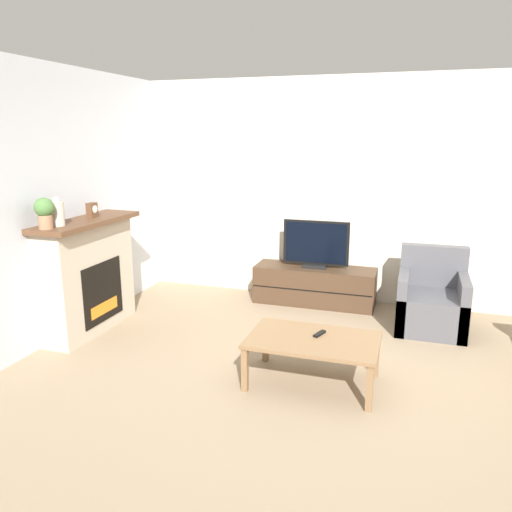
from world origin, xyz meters
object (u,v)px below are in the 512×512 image
object	(u,v)px
fireplace	(88,275)
mantel_vase_left	(57,213)
mantel_clock	(92,210)
coffee_table	(313,343)
potted_plant	(44,211)
tv	(316,246)
tv_stand	(315,285)
remote	(320,334)
armchair	(431,303)

from	to	relation	value
fireplace	mantel_vase_left	world-z (taller)	mantel_vase_left
mantel_clock	coffee_table	xyz separation A→B (m)	(2.47, -0.58, -0.91)
potted_plant	tv	bearing A→B (deg)	45.44
tv_stand	coffee_table	size ratio (longest dim) A/B	1.37
mantel_clock	potted_plant	xyz separation A→B (m)	(-0.00, -0.69, 0.09)
potted_plant	tv_stand	distance (m)	3.17
mantel_vase_left	coffee_table	xyz separation A→B (m)	(2.47, -0.06, -0.96)
fireplace	coffee_table	world-z (taller)	fireplace
potted_plant	remote	xyz separation A→B (m)	(2.50, 0.20, -0.94)
fireplace	coffee_table	size ratio (longest dim) A/B	1.23
tv	coffee_table	size ratio (longest dim) A/B	0.75
mantel_clock	armchair	xyz separation A→B (m)	(3.42, 1.03, -0.99)
fireplace	tv	xyz separation A→B (m)	(2.10, 1.56, 0.12)
potted_plant	tv_stand	world-z (taller)	potted_plant
coffee_table	mantel_clock	bearing A→B (deg)	166.73
mantel_vase_left	potted_plant	size ratio (longest dim) A/B	0.96
fireplace	remote	xyz separation A→B (m)	(2.52, -0.36, -0.19)
tv	coffee_table	world-z (taller)	tv
mantel_clock	tv	bearing A→B (deg)	34.40
potted_plant	armchair	xyz separation A→B (m)	(3.42, 1.72, -1.07)
fireplace	remote	distance (m)	2.55
remote	tv_stand	bearing A→B (deg)	121.42
potted_plant	remote	bearing A→B (deg)	4.51
armchair	remote	world-z (taller)	armchair
tv_stand	mantel_vase_left	bearing A→B (deg)	-136.84
tv	armchair	size ratio (longest dim) A/B	0.94
tv	coffee_table	distance (m)	2.08
tv	remote	distance (m)	1.99
mantel_vase_left	coffee_table	distance (m)	2.65
mantel_vase_left	tv_stand	distance (m)	3.05
tv	remote	world-z (taller)	tv
fireplace	tv_stand	size ratio (longest dim) A/B	0.90
coffee_table	tv	bearing A→B (deg)	100.90
potted_plant	tv	world-z (taller)	potted_plant
mantel_clock	armchair	distance (m)	3.71
mantel_vase_left	mantel_clock	size ratio (longest dim) A/B	1.83
potted_plant	tv_stand	size ratio (longest dim) A/B	0.20
fireplace	mantel_clock	xyz separation A→B (m)	(0.02, 0.13, 0.66)
potted_plant	mantel_clock	bearing A→B (deg)	89.94
coffee_table	armchair	bearing A→B (deg)	59.29
fireplace	tv_stand	bearing A→B (deg)	36.60
coffee_table	tv_stand	bearing A→B (deg)	100.89
fireplace	remote	bearing A→B (deg)	-8.14
fireplace	mantel_vase_left	xyz separation A→B (m)	(0.02, -0.39, 0.71)
mantel_clock	potted_plant	world-z (taller)	potted_plant
mantel_vase_left	armchair	xyz separation A→B (m)	(3.42, 1.55, -1.04)
tv_stand	remote	world-z (taller)	tv_stand
tv_stand	armchair	distance (m)	1.40
mantel_vase_left	fireplace	bearing A→B (deg)	92.46
mantel_vase_left	remote	size ratio (longest dim) A/B	1.77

